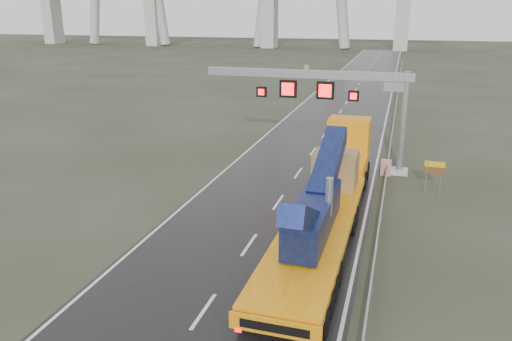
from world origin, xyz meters
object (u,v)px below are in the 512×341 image
(heavy_haul_truck, at_px, (332,184))
(exit_sign_pair, at_px, (434,171))
(striped_barrier, at_px, (386,168))
(sign_gantry, at_px, (335,92))

(heavy_haul_truck, height_order, exit_sign_pair, heavy_haul_truck)
(heavy_haul_truck, relative_size, striped_barrier, 18.46)
(sign_gantry, relative_size, exit_sign_pair, 6.99)
(sign_gantry, height_order, striped_barrier, sign_gantry)
(exit_sign_pair, distance_m, striped_barrier, 4.24)
(heavy_haul_truck, bearing_deg, exit_sign_pair, 44.74)
(heavy_haul_truck, bearing_deg, sign_gantry, 98.07)
(heavy_haul_truck, xyz_separation_m, striped_barrier, (2.69, 8.38, -1.35))
(sign_gantry, bearing_deg, striped_barrier, -11.01)
(exit_sign_pair, bearing_deg, sign_gantry, 153.58)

